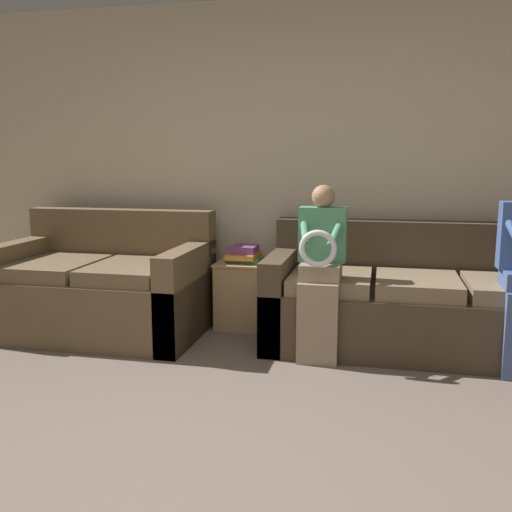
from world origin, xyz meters
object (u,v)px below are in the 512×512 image
book_stack (244,254)px  couch_side (104,289)px  couch_main (415,304)px  side_shelf (244,293)px  child_left_seated (320,266)px

book_stack → couch_side: bearing=-159.6°
couch_main → book_stack: 1.36m
side_shelf → book_stack: (-0.01, 0.01, 0.31)m
couch_main → child_left_seated: 0.80m
couch_main → side_shelf: size_ratio=3.96×
couch_side → side_shelf: (1.03, 0.37, -0.06)m
child_left_seated → book_stack: child_left_seated is taller
couch_side → child_left_seated: size_ratio=1.33×
book_stack → side_shelf: bearing=-62.4°
couch_side → book_stack: 1.12m
couch_main → child_left_seated: child_left_seated is taller
couch_side → child_left_seated: 1.74m
couch_main → child_left_seated: bearing=-149.6°
couch_side → side_shelf: size_ratio=2.95×
side_shelf → book_stack: size_ratio=1.68×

